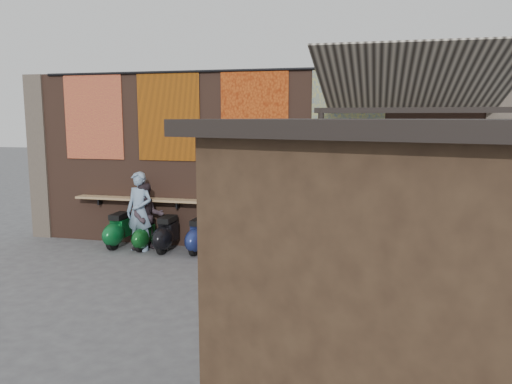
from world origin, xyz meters
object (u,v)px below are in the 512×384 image
at_px(scooter_stool_4, 222,239).
at_px(diner_right, 147,217).
at_px(scooter_stool_7, 313,243).
at_px(shopper_tan, 283,227).
at_px(scooter_stool_6, 278,242).
at_px(scooter_stool_1, 144,235).
at_px(scooter_stool_3, 198,236).
at_px(market_stall, 407,316).
at_px(diner_left, 139,211).
at_px(scooter_stool_5, 252,237).
at_px(scooter_stool_0, 118,231).
at_px(shopper_navy, 418,238).
at_px(shopper_grey, 392,264).
at_px(scooter_stool_2, 167,234).
at_px(shelf_box, 250,198).

xyz_separation_m(scooter_stool_4, diner_right, (-1.78, 0.03, 0.42)).
relative_size(scooter_stool_7, shopper_tan, 0.44).
bearing_deg(scooter_stool_6, diner_right, 179.58).
bearing_deg(scooter_stool_1, scooter_stool_3, 1.17).
xyz_separation_m(scooter_stool_6, market_stall, (2.27, -6.15, 1.06)).
relative_size(scooter_stool_1, diner_left, 0.39).
distance_m(scooter_stool_4, scooter_stool_5, 0.65).
distance_m(scooter_stool_0, scooter_stool_6, 3.79).
relative_size(scooter_stool_5, shopper_navy, 0.49).
bearing_deg(market_stall, shopper_navy, 99.43).
relative_size(scooter_stool_6, shopper_grey, 0.44).
height_order(scooter_stool_7, shopper_grey, shopper_grey).
height_order(scooter_stool_1, scooter_stool_2, scooter_stool_2).
xyz_separation_m(shopper_grey, shopper_tan, (-1.96, 1.80, 0.05)).
xyz_separation_m(scooter_stool_2, diner_left, (-0.62, -0.05, 0.50)).
bearing_deg(scooter_stool_3, scooter_stool_2, -175.74).
bearing_deg(scooter_stool_3, scooter_stool_0, 179.53).
bearing_deg(scooter_stool_1, market_stall, -48.97).
distance_m(shelf_box, market_stall, 7.12).
height_order(scooter_stool_3, shopper_navy, shopper_navy).
bearing_deg(scooter_stool_7, diner_left, -179.14).
distance_m(scooter_stool_1, shopper_navy, 5.97).
bearing_deg(diner_right, scooter_stool_3, -27.30).
height_order(diner_right, shopper_grey, shopper_grey).
height_order(scooter_stool_3, shopper_tan, shopper_tan).
height_order(scooter_stool_2, scooter_stool_5, scooter_stool_5).
bearing_deg(diner_right, diner_left, -178.92).
bearing_deg(scooter_stool_1, shopper_tan, -16.64).
xyz_separation_m(scooter_stool_2, scooter_stool_6, (2.55, 0.01, -0.02)).
height_order(scooter_stool_4, scooter_stool_7, scooter_stool_7).
xyz_separation_m(shelf_box, shopper_grey, (2.94, -3.11, -0.37)).
height_order(scooter_stool_7, diner_right, diner_right).
relative_size(scooter_stool_2, shopper_grey, 0.47).
distance_m(scooter_stool_5, diner_left, 2.62).
relative_size(scooter_stool_3, scooter_stool_4, 1.06).
xyz_separation_m(scooter_stool_2, shopper_tan, (2.84, -0.99, 0.53)).
distance_m(scooter_stool_5, shopper_grey, 4.06).
xyz_separation_m(scooter_stool_1, shopper_navy, (5.81, -1.24, 0.58)).
bearing_deg(scooter_stool_1, scooter_stool_4, -1.01).
height_order(scooter_stool_5, shopper_grey, shopper_grey).
bearing_deg(shopper_tan, shopper_navy, -68.43).
bearing_deg(shopper_navy, scooter_stool_5, -49.79).
height_order(scooter_stool_2, scooter_stool_4, scooter_stool_2).
xyz_separation_m(scooter_stool_1, diner_right, (0.08, 0.00, 0.43)).
relative_size(scooter_stool_1, shopper_tan, 0.38).
height_order(scooter_stool_5, shopper_tan, shopper_tan).
distance_m(scooter_stool_1, scooter_stool_7, 3.84).
xyz_separation_m(scooter_stool_0, scooter_stool_3, (1.96, -0.02, -0.02)).
xyz_separation_m(scooter_stool_0, scooter_stool_4, (2.55, -0.08, -0.04)).
xyz_separation_m(scooter_stool_1, scooter_stool_2, (0.55, -0.03, 0.06)).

